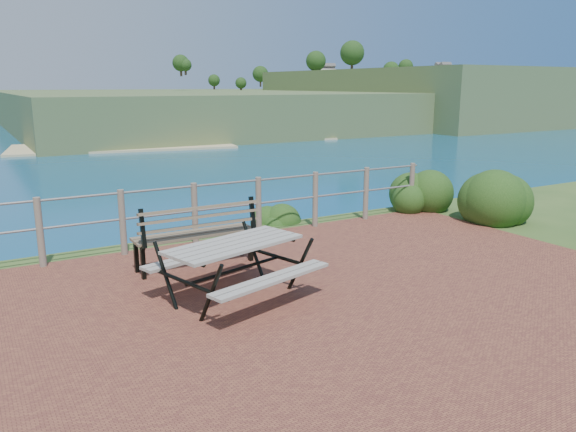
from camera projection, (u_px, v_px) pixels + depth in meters
name	position (u px, v px, depth m)	size (l,w,h in m)	color
ground	(305.00, 317.00, 6.29)	(10.00, 7.00, 0.12)	brown
safety_railing	(195.00, 211.00, 8.98)	(9.40, 0.10, 1.00)	#6B5B4C
distant_bay	(391.00, 93.00, 261.84)	(290.00, 232.36, 24.00)	#426331
picnic_table	(235.00, 264.00, 6.69)	(1.78, 1.40, 0.70)	gray
park_bench	(194.00, 224.00, 7.85)	(1.72, 0.44, 0.97)	brown
shrub_right_front	(502.00, 221.00, 10.71)	(1.43, 1.43, 2.03)	#183E13
shrub_right_edge	(411.00, 210.00, 11.65)	(1.07, 1.07, 1.53)	#183E13
shrub_lip_east	(279.00, 221.00, 10.74)	(0.78, 0.78, 0.53)	#183E13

